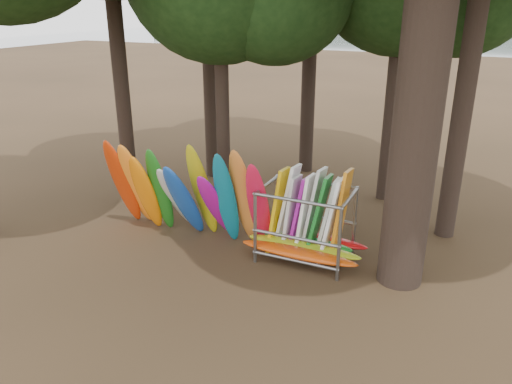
% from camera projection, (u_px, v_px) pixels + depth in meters
% --- Properties ---
extents(ground, '(120.00, 120.00, 0.00)m').
position_uv_depth(ground, '(221.00, 254.00, 13.91)').
color(ground, '#47331E').
rests_on(ground, ground).
extents(lake, '(160.00, 160.00, 0.00)m').
position_uv_depth(lake, '(442.00, 55.00, 64.73)').
color(lake, gray).
rests_on(lake, ground).
extents(far_shore, '(160.00, 4.00, 4.00)m').
position_uv_depth(far_shore, '(467.00, 23.00, 106.36)').
color(far_shore, black).
rests_on(far_shore, ground).
extents(kayak_row, '(5.37, 2.06, 3.19)m').
position_uv_depth(kayak_row, '(184.00, 195.00, 14.44)').
color(kayak_row, red).
rests_on(kayak_row, ground).
extents(storage_rack, '(3.24, 1.58, 2.61)m').
position_uv_depth(storage_rack, '(306.00, 227.00, 13.37)').
color(storage_rack, slate).
rests_on(storage_rack, ground).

